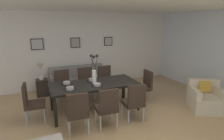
# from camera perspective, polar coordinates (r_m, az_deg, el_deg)

# --- Properties ---
(ground_plane) EXTENTS (9.00, 9.00, 0.00)m
(ground_plane) POSITION_cam_1_polar(r_m,az_deg,el_deg) (4.20, 1.35, -17.85)
(ground_plane) COLOR tan
(back_wall_panel) EXTENTS (9.00, 0.10, 2.60)m
(back_wall_panel) POSITION_cam_1_polar(r_m,az_deg,el_deg) (6.71, -10.12, 6.11)
(back_wall_panel) COLOR silver
(back_wall_panel) RESTS_ON ground
(ceiling_panel) EXTENTS (9.00, 7.20, 0.08)m
(ceiling_panel) POSITION_cam_1_polar(r_m,az_deg,el_deg) (3.94, -0.95, 20.21)
(ceiling_panel) COLOR white
(dining_table) EXTENTS (2.20, 0.98, 0.74)m
(dining_table) POSITION_cam_1_polar(r_m,az_deg,el_deg) (4.77, -5.39, -4.86)
(dining_table) COLOR black
(dining_table) RESTS_ON ground
(dining_chair_near_left) EXTENTS (0.47, 0.47, 0.92)m
(dining_chair_near_left) POSITION_cam_1_polar(r_m,az_deg,el_deg) (3.89, -10.58, -12.24)
(dining_chair_near_left) COLOR #33261E
(dining_chair_near_left) RESTS_ON ground
(dining_chair_near_right) EXTENTS (0.47, 0.47, 0.92)m
(dining_chair_near_right) POSITION_cam_1_polar(r_m,az_deg,el_deg) (5.52, -14.86, -4.39)
(dining_chair_near_right) COLOR #33261E
(dining_chair_near_right) RESTS_ON ground
(dining_chair_far_left) EXTENTS (0.46, 0.46, 0.92)m
(dining_chair_far_left) POSITION_cam_1_polar(r_m,az_deg,el_deg) (4.03, -1.48, -11.00)
(dining_chair_far_left) COLOR #33261E
(dining_chair_far_left) RESTS_ON ground
(dining_chair_far_right) EXTENTS (0.45, 0.45, 0.92)m
(dining_chair_far_right) POSITION_cam_1_polar(r_m,az_deg,el_deg) (5.66, -8.02, -3.56)
(dining_chair_far_right) COLOR #33261E
(dining_chair_far_right) RESTS_ON ground
(dining_chair_mid_left) EXTENTS (0.47, 0.47, 0.92)m
(dining_chair_mid_left) POSITION_cam_1_polar(r_m,az_deg,el_deg) (4.31, 6.91, -9.35)
(dining_chair_mid_left) COLOR #33261E
(dining_chair_mid_left) RESTS_ON ground
(dining_chair_mid_right) EXTENTS (0.47, 0.47, 0.92)m
(dining_chair_mid_right) POSITION_cam_1_polar(r_m,az_deg,el_deg) (5.83, -1.88, -2.87)
(dining_chair_mid_right) COLOR #33261E
(dining_chair_mid_right) RESTS_ON ground
(dining_chair_head_west) EXTENTS (0.46, 0.46, 0.92)m
(dining_chair_head_west) POSITION_cam_1_polar(r_m,az_deg,el_deg) (4.64, -23.64, -8.78)
(dining_chair_head_west) COLOR #33261E
(dining_chair_head_west) RESTS_ON ground
(dining_chair_head_east) EXTENTS (0.45, 0.45, 0.92)m
(dining_chair_head_east) POSITION_cam_1_polar(r_m,az_deg,el_deg) (5.40, 9.93, -4.52)
(dining_chair_head_east) COLOR #33261E
(dining_chair_head_east) RESTS_ON ground
(centerpiece_vase) EXTENTS (0.21, 0.23, 0.73)m
(centerpiece_vase) POSITION_cam_1_polar(r_m,az_deg,el_deg) (4.67, -5.48, -0.80)
(centerpiece_vase) COLOR white
(centerpiece_vase) RESTS_ON dining_table
(placemat_near_left) EXTENTS (0.32, 0.32, 0.01)m
(placemat_near_left) POSITION_cam_1_polar(r_m,az_deg,el_deg) (4.40, -12.78, -5.89)
(placemat_near_left) COLOR black
(placemat_near_left) RESTS_ON dining_table
(bowl_near_left) EXTENTS (0.17, 0.17, 0.07)m
(bowl_near_left) POSITION_cam_1_polar(r_m,az_deg,el_deg) (4.39, -12.80, -5.44)
(bowl_near_left) COLOR #B2ADA3
(bowl_near_left) RESTS_ON dining_table
(placemat_near_right) EXTENTS (0.32, 0.32, 0.01)m
(placemat_near_right) POSITION_cam_1_polar(r_m,az_deg,el_deg) (4.81, -13.74, -4.18)
(placemat_near_right) COLOR black
(placemat_near_right) RESTS_ON dining_table
(bowl_near_right) EXTENTS (0.17, 0.17, 0.07)m
(bowl_near_right) POSITION_cam_1_polar(r_m,az_deg,el_deg) (4.80, -13.77, -3.76)
(bowl_near_right) COLOR #B2ADA3
(bowl_near_right) RESTS_ON dining_table
(placemat_far_left) EXTENTS (0.32, 0.32, 0.01)m
(placemat_far_left) POSITION_cam_1_polar(r_m,az_deg,el_deg) (4.55, -4.56, -4.89)
(placemat_far_left) COLOR black
(placemat_far_left) RESTS_ON dining_table
(bowl_far_left) EXTENTS (0.17, 0.17, 0.07)m
(bowl_far_left) POSITION_cam_1_polar(r_m,az_deg,el_deg) (4.53, -4.56, -4.45)
(bowl_far_left) COLOR #B2ADA3
(bowl_far_left) RESTS_ON dining_table
(placemat_far_right) EXTENTS (0.32, 0.32, 0.01)m
(placemat_far_right) POSITION_cam_1_polar(r_m,az_deg,el_deg) (4.95, -6.19, -3.32)
(placemat_far_right) COLOR black
(placemat_far_right) RESTS_ON dining_table
(bowl_far_right) EXTENTS (0.17, 0.17, 0.07)m
(bowl_far_right) POSITION_cam_1_polar(r_m,az_deg,el_deg) (4.94, -6.20, -2.91)
(bowl_far_right) COLOR #B2ADA3
(bowl_far_right) RESTS_ON dining_table
(sofa) EXTENTS (1.86, 0.84, 0.80)m
(sofa) POSITION_cam_1_polar(r_m,az_deg,el_deg) (6.38, -10.15, -3.76)
(sofa) COLOR gray
(sofa) RESTS_ON ground
(side_table) EXTENTS (0.36, 0.36, 0.52)m
(side_table) POSITION_cam_1_polar(r_m,az_deg,el_deg) (6.25, -20.65, -5.07)
(side_table) COLOR black
(side_table) RESTS_ON ground
(table_lamp) EXTENTS (0.22, 0.22, 0.51)m
(table_lamp) POSITION_cam_1_polar(r_m,az_deg,el_deg) (6.08, -21.17, 0.58)
(table_lamp) COLOR beige
(table_lamp) RESTS_ON side_table
(armchair) EXTENTS (1.08, 1.08, 0.75)m
(armchair) POSITION_cam_1_polar(r_m,az_deg,el_deg) (5.55, 26.93, -7.86)
(armchair) COLOR beige
(armchair) RESTS_ON ground
(framed_picture_left) EXTENTS (0.39, 0.03, 0.36)m
(framed_picture_left) POSITION_cam_1_polar(r_m,az_deg,el_deg) (6.45, -22.05, 7.35)
(framed_picture_left) COLOR black
(framed_picture_center) EXTENTS (0.34, 0.03, 0.35)m
(framed_picture_center) POSITION_cam_1_polar(r_m,az_deg,el_deg) (6.59, -11.24, 8.24)
(framed_picture_center) COLOR black
(framed_picture_right) EXTENTS (0.32, 0.03, 0.32)m
(framed_picture_right) POSITION_cam_1_polar(r_m,az_deg,el_deg) (6.94, -1.17, 8.80)
(framed_picture_right) COLOR black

